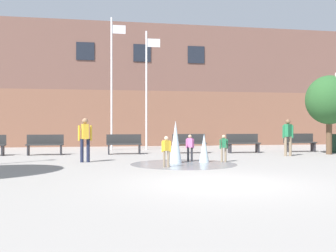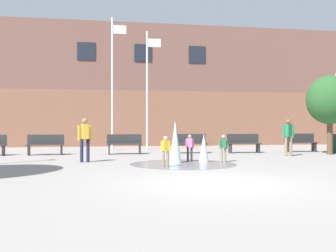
# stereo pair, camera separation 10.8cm
# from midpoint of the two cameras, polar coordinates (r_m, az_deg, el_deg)

# --- Properties ---
(ground_plane) EXTENTS (100.00, 100.00, 0.00)m
(ground_plane) POSITION_cam_midpoint_polar(r_m,az_deg,el_deg) (9.19, 7.37, -8.25)
(ground_plane) COLOR gray
(library_building) EXTENTS (36.00, 6.05, 7.80)m
(library_building) POSITION_cam_midpoint_polar(r_m,az_deg,el_deg) (27.89, -4.19, 5.43)
(library_building) COLOR brown
(library_building) RESTS_ON ground
(splash_fountain) EXTENTS (3.65, 3.65, 1.49)m
(splash_fountain) POSITION_cam_midpoint_polar(r_m,az_deg,el_deg) (13.85, 2.60, -3.19)
(splash_fountain) COLOR gray
(splash_fountain) RESTS_ON ground
(park_bench_under_left_flagpole) EXTENTS (1.60, 0.44, 0.91)m
(park_bench_under_left_flagpole) POSITION_cam_midpoint_polar(r_m,az_deg,el_deg) (18.37, -17.19, -2.54)
(park_bench_under_left_flagpole) COLOR #28282D
(park_bench_under_left_flagpole) RESTS_ON ground
(park_bench_center) EXTENTS (1.60, 0.44, 0.91)m
(park_bench_center) POSITION_cam_midpoint_polar(r_m,az_deg,el_deg) (18.13, -6.17, -2.57)
(park_bench_center) COLOR #28282D
(park_bench_center) RESTS_ON ground
(park_bench_under_right_flagpole) EXTENTS (1.60, 0.44, 0.91)m
(park_bench_under_right_flagpole) POSITION_cam_midpoint_polar(r_m,az_deg,el_deg) (18.66, 3.35, -2.50)
(park_bench_under_right_flagpole) COLOR #28282D
(park_bench_under_right_flagpole) RESTS_ON ground
(park_bench_near_trashcan) EXTENTS (1.60, 0.44, 0.91)m
(park_bench_near_trashcan) POSITION_cam_midpoint_polar(r_m,az_deg,el_deg) (19.22, 11.09, -2.42)
(park_bench_near_trashcan) COLOR #28282D
(park_bench_near_trashcan) RESTS_ON ground
(park_bench_far_right) EXTENTS (1.60, 0.44, 0.91)m
(park_bench_far_right) POSITION_cam_midpoint_polar(r_m,az_deg,el_deg) (20.69, 18.80, -2.24)
(park_bench_far_right) COLOR #28282D
(park_bench_far_right) RESTS_ON ground
(child_running) EXTENTS (0.31, 0.20, 0.99)m
(child_running) POSITION_cam_midpoint_polar(r_m,az_deg,el_deg) (12.48, -0.10, -3.36)
(child_running) COLOR #89755B
(child_running) RESTS_ON ground
(child_in_fountain) EXTENTS (0.31, 0.22, 0.99)m
(child_in_fountain) POSITION_cam_midpoint_polar(r_m,az_deg,el_deg) (14.34, 8.27, -2.90)
(child_in_fountain) COLOR #89755B
(child_in_fountain) RESTS_ON ground
(adult_in_red) EXTENTS (0.50, 0.38, 1.59)m
(adult_in_red) POSITION_cam_midpoint_polar(r_m,az_deg,el_deg) (14.43, -11.77, -1.47)
(adult_in_red) COLOR #1E233D
(adult_in_red) RESTS_ON ground
(teen_by_trashcan) EXTENTS (0.50, 0.36, 1.59)m
(teen_by_trashcan) POSITION_cam_midpoint_polar(r_m,az_deg,el_deg) (17.66, 17.24, -1.18)
(teen_by_trashcan) COLOR #89755B
(teen_by_trashcan) RESTS_ON ground
(child_with_pink_shirt) EXTENTS (0.31, 0.21, 0.99)m
(child_with_pink_shirt) POSITION_cam_midpoint_polar(r_m,az_deg,el_deg) (14.44, 3.38, -2.88)
(child_with_pink_shirt) COLOR #28282D
(child_with_pink_shirt) RESTS_ON ground
(flagpole_left) EXTENTS (0.80, 0.10, 7.08)m
(flagpole_left) POSITION_cam_midpoint_polar(r_m,az_deg,el_deg) (21.30, -7.87, 6.72)
(flagpole_left) COLOR silver
(flagpole_left) RESTS_ON ground
(flagpole_right) EXTENTS (0.80, 0.10, 6.43)m
(flagpole_right) POSITION_cam_midpoint_polar(r_m,az_deg,el_deg) (21.40, -2.81, 5.80)
(flagpole_right) COLOR silver
(flagpole_right) RESTS_ON ground
(trash_can) EXTENTS (0.56, 0.56, 0.90)m
(trash_can) POSITION_cam_midpoint_polar(r_m,az_deg,el_deg) (20.70, 23.19, -2.33)
(trash_can) COLOR #193323
(trash_can) RESTS_ON ground
(street_tree_near_building) EXTENTS (2.10, 2.10, 3.60)m
(street_tree_near_building) POSITION_cam_midpoint_polar(r_m,az_deg,el_deg) (19.35, 22.59, 3.49)
(street_tree_near_building) COLOR brown
(street_tree_near_building) RESTS_ON ground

